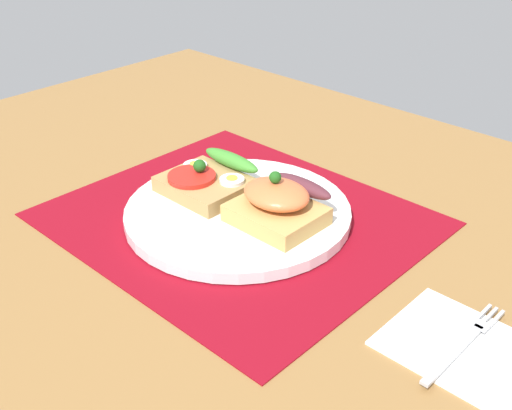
{
  "coord_description": "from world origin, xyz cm",
  "views": [
    {
      "loc": [
        46.77,
        -46.43,
        39.44
      ],
      "look_at": [
        3.0,
        0.0,
        3.19
      ],
      "focal_mm": 44.58,
      "sensor_mm": 36.0,
      "label": 1
    }
  ],
  "objects_px": {
    "sandwich_salmon": "(279,203)",
    "sandwich_egg_tomato": "(208,180)",
    "fork": "(466,341)",
    "plate": "(238,212)",
    "napkin": "(469,350)"
  },
  "relations": [
    {
      "from": "plate",
      "to": "sandwich_salmon",
      "type": "height_order",
      "value": "sandwich_salmon"
    },
    {
      "from": "sandwich_salmon",
      "to": "napkin",
      "type": "xyz_separation_m",
      "value": [
        0.26,
        -0.04,
        -0.04
      ]
    },
    {
      "from": "sandwich_salmon",
      "to": "napkin",
      "type": "distance_m",
      "value": 0.26
    },
    {
      "from": "sandwich_salmon",
      "to": "fork",
      "type": "distance_m",
      "value": 0.26
    },
    {
      "from": "plate",
      "to": "sandwich_egg_tomato",
      "type": "relative_size",
      "value": 2.61
    },
    {
      "from": "sandwich_egg_tomato",
      "to": "napkin",
      "type": "relative_size",
      "value": 0.71
    },
    {
      "from": "fork",
      "to": "plate",
      "type": "bearing_deg",
      "value": 176.37
    },
    {
      "from": "plate",
      "to": "napkin",
      "type": "height_order",
      "value": "plate"
    },
    {
      "from": "napkin",
      "to": "fork",
      "type": "height_order",
      "value": "fork"
    },
    {
      "from": "fork",
      "to": "sandwich_salmon",
      "type": "bearing_deg",
      "value": 172.78
    },
    {
      "from": "sandwich_egg_tomato",
      "to": "napkin",
      "type": "height_order",
      "value": "sandwich_egg_tomato"
    },
    {
      "from": "plate",
      "to": "sandwich_egg_tomato",
      "type": "xyz_separation_m",
      "value": [
        -0.06,
        0.0,
        0.02
      ]
    },
    {
      "from": "sandwich_salmon",
      "to": "fork",
      "type": "relative_size",
      "value": 0.73
    },
    {
      "from": "sandwich_egg_tomato",
      "to": "napkin",
      "type": "xyz_separation_m",
      "value": [
        0.37,
        -0.03,
        -0.03
      ]
    },
    {
      "from": "sandwich_salmon",
      "to": "sandwich_egg_tomato",
      "type": "bearing_deg",
      "value": -176.06
    }
  ]
}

